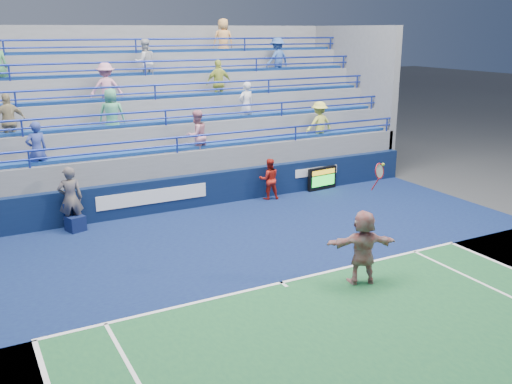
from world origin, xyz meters
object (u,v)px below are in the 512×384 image
line_judge (70,199)px  ball_girl (269,179)px  serve_speed_board (322,178)px  judge_chair (75,222)px  tennis_player (363,247)px

line_judge → ball_girl: (6.65, 0.04, -0.24)m
serve_speed_board → judge_chair: (-8.91, -0.31, -0.16)m
judge_chair → tennis_player: 8.55m
tennis_player → serve_speed_board: bearing=62.2°
serve_speed_board → ball_girl: (-2.31, -0.13, 0.29)m
judge_chair → ball_girl: ball_girl is taller
judge_chair → line_judge: 0.71m
tennis_player → line_judge: bearing=127.2°
ball_girl → line_judge: bearing=16.1°
judge_chair → line_judge: (-0.05, 0.14, 0.69)m
serve_speed_board → tennis_player: 8.01m
judge_chair → tennis_player: tennis_player is taller
serve_speed_board → ball_girl: size_ratio=0.86×
serve_speed_board → line_judge: bearing=-178.9°
serve_speed_board → ball_girl: bearing=-176.8°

